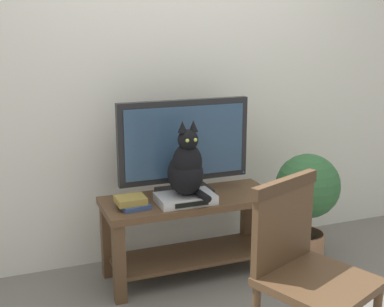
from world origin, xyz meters
name	(u,v)px	position (x,y,z in m)	size (l,w,h in m)	color
back_wall	(172,59)	(0.00, 0.96, 1.40)	(7.00, 0.12, 2.80)	silver
tv_stand	(189,222)	(-0.05, 0.50, 0.37)	(1.12, 0.45, 0.55)	#513823
tv	(184,145)	(-0.05, 0.59, 0.87)	(0.88, 0.20, 0.62)	black
media_box	(186,199)	(-0.10, 0.41, 0.57)	(0.36, 0.23, 0.06)	#BCBCC1
cat	(186,167)	(-0.10, 0.40, 0.78)	(0.22, 0.33, 0.47)	black
wooden_chair	(303,262)	(0.13, -0.55, 0.55)	(0.60, 0.60, 0.93)	#513823
book_stack	(132,202)	(-0.44, 0.45, 0.58)	(0.20, 0.19, 0.07)	#33477A
potted_plant	(307,197)	(0.77, 0.38, 0.49)	(0.44, 0.44, 0.78)	#9E6B4C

